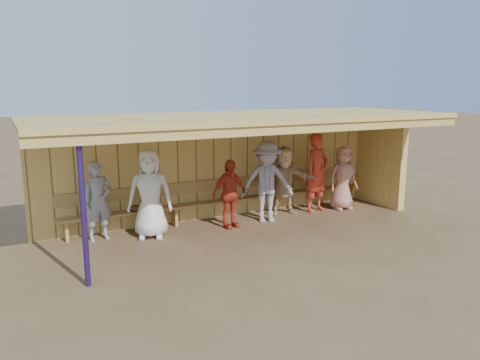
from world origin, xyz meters
The scene contains 11 objects.
ground centered at (0.00, 0.00, 0.00)m, with size 90.00×90.00×0.00m, color brown.
player_a centered at (-2.99, 0.80, 0.81)m, with size 0.59×0.39×1.63m, color gray.
player_b centered at (-2.00, 0.50, 0.92)m, with size 0.90×0.59×1.85m, color white.
player_d centered at (-0.25, 0.36, 0.76)m, with size 0.89×0.37×1.52m, color red.
player_e centered at (0.72, 0.39, 0.94)m, with size 1.21×0.70×1.87m, color #939098.
player_f centered at (1.43, 0.78, 0.83)m, with size 1.55×0.49×1.67m, color #E1B47E.
player_g centered at (2.27, 0.59, 0.98)m, with size 0.71×0.47×1.95m, color red.
player_h centered at (2.99, 0.46, 0.80)m, with size 0.79×0.51×1.61m, color tan.
dugout_structure centered at (0.39, 0.69, 1.69)m, with size 8.80×3.20×2.50m.
bench centered at (0.00, 1.12, 0.53)m, with size 7.60×0.34×0.93m.
dugout_equipment centered at (-0.84, 0.99, 0.49)m, with size 7.04×0.62×0.80m.
Camera 1 is at (-4.65, -8.61, 3.08)m, focal length 35.00 mm.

